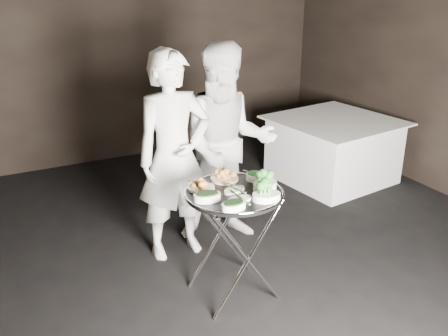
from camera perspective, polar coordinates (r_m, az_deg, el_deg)
name	(u,v)px	position (r m, az deg, el deg)	size (l,w,h in m)	color
floor	(234,319)	(3.65, 1.12, -16.82)	(6.00, 7.00, 0.05)	black
wall_back	(92,39)	(6.23, -14.83, 14.06)	(6.00, 0.05, 3.00)	black
tray_stand	(234,239)	(3.61, 1.10, -8.09)	(0.55, 0.47, 0.81)	silver
serving_tray	(234,193)	(3.45, 1.14, -2.86)	(0.69, 0.69, 0.04)	black
potato_plate_a	(201,185)	(3.48, -2.65, -1.92)	(0.19, 0.19, 0.07)	beige
potato_plate_b	(224,176)	(3.62, 0.06, -0.90)	(0.20, 0.20, 0.07)	beige
greens_bowl	(254,175)	(3.63, 3.49, -0.85)	(0.12, 0.12, 0.07)	white
asparagus_plate_a	(234,189)	(3.44, 1.19, -2.46)	(0.20, 0.14, 0.04)	white
asparagus_plate_b	(240,198)	(3.31, 1.81, -3.48)	(0.18, 0.10, 0.04)	white
spinach_bowl_a	(207,196)	(3.30, -1.93, -3.19)	(0.20, 0.15, 0.08)	white
spinach_bowl_b	(234,205)	(3.18, 1.11, -4.21)	(0.18, 0.13, 0.07)	white
broccoli_bowl_a	(265,184)	(3.48, 4.70, -1.82)	(0.24, 0.21, 0.08)	white
broccoli_bowl_b	(266,195)	(3.32, 4.87, -3.10)	(0.22, 0.17, 0.08)	white
serving_utensils	(231,181)	(3.49, 0.86, -1.53)	(0.58, 0.44, 0.01)	silver
waiter_left	(174,157)	(4.01, -5.72, 1.27)	(0.63, 0.41, 1.72)	silver
waiter_right	(227,145)	(4.25, 0.38, 2.66)	(0.84, 0.66, 1.73)	silver
dining_table	(333,149)	(5.80, 12.33, 2.09)	(1.24, 1.24, 0.71)	white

